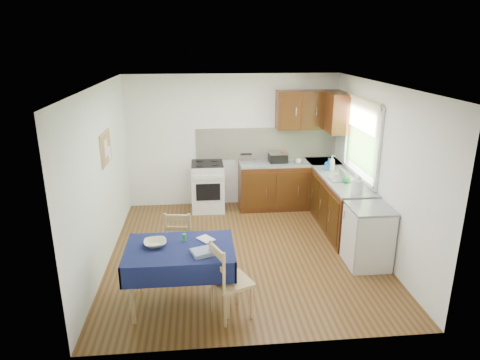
{
  "coord_description": "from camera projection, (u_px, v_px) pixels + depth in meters",
  "views": [
    {
      "loc": [
        -0.62,
        -5.82,
        3.08
      ],
      "look_at": [
        -0.04,
        0.23,
        1.08
      ],
      "focal_mm": 32.0,
      "sensor_mm": 36.0,
      "label": 1
    }
  ],
  "objects": [
    {
      "name": "toaster",
      "position": [
        246.0,
        159.0,
        7.91
      ],
      "size": [
        0.24,
        0.15,
        0.19
      ],
      "rotation": [
        0.0,
        0.0,
        -0.21
      ],
      "color": "#B5B5BA",
      "rests_on": "worktop_back"
    },
    {
      "name": "chair_far",
      "position": [
        180.0,
        238.0,
        5.88
      ],
      "size": [
        0.45,
        0.45,
        0.9
      ],
      "rotation": [
        0.0,
        0.0,
        3.0
      ],
      "color": "tan",
      "rests_on": "ground"
    },
    {
      "name": "cup",
      "position": [
        298.0,
        161.0,
        7.9
      ],
      "size": [
        0.15,
        0.15,
        0.09
      ],
      "primitive_type": "imported",
      "rotation": [
        0.0,
        0.0,
        -0.4
      ],
      "color": "silver",
      "rests_on": "worktop_back"
    },
    {
      "name": "soap_bottle_c",
      "position": [
        346.0,
        178.0,
        6.82
      ],
      "size": [
        0.15,
        0.15,
        0.16
      ],
      "primitive_type": "imported",
      "rotation": [
        0.0,
        0.0,
        3.33
      ],
      "color": "green",
      "rests_on": "worktop_right"
    },
    {
      "name": "corkboard",
      "position": [
        106.0,
        148.0,
        6.13
      ],
      "size": [
        0.04,
        0.62,
        0.47
      ],
      "color": "tan",
      "rests_on": "wall_left"
    },
    {
      "name": "worktop_right",
      "position": [
        343.0,
        181.0,
        7.02
      ],
      "size": [
        0.6,
        1.7,
        0.04
      ],
      "primitive_type": "cube",
      "color": "slate",
      "rests_on": "base_cabinets"
    },
    {
      "name": "worktop_back",
      "position": [
        290.0,
        163.0,
        8.05
      ],
      "size": [
        1.9,
        0.6,
        0.04
      ],
      "primitive_type": "cube",
      "color": "slate",
      "rests_on": "base_cabinets"
    },
    {
      "name": "dining_table",
      "position": [
        180.0,
        255.0,
        5.03
      ],
      "size": [
        1.27,
        0.86,
        0.77
      ],
      "rotation": [
        0.0,
        0.0,
        -0.17
      ],
      "color": "#0F1A3F",
      "rests_on": "ground"
    },
    {
      "name": "plate_bowl",
      "position": [
        155.0,
        243.0,
        5.03
      ],
      "size": [
        0.3,
        0.3,
        0.06
      ],
      "primitive_type": "imported",
      "rotation": [
        0.0,
        0.0,
        0.14
      ],
      "color": "beige",
      "rests_on": "dining_table"
    },
    {
      "name": "wall_back",
      "position": [
        233.0,
        141.0,
        8.12
      ],
      "size": [
        4.0,
        0.02,
        2.5
      ],
      "primitive_type": "cube",
      "color": "white",
      "rests_on": "ground"
    },
    {
      "name": "tea_towel",
      "position": [
        204.0,
        252.0,
        4.84
      ],
      "size": [
        0.32,
        0.29,
        0.05
      ],
      "primitive_type": "cube",
      "rotation": [
        0.0,
        0.0,
        0.35
      ],
      "color": "navy",
      "rests_on": "dining_table"
    },
    {
      "name": "dish_rack",
      "position": [
        342.0,
        178.0,
        6.99
      ],
      "size": [
        0.41,
        0.31,
        0.19
      ],
      "rotation": [
        0.0,
        0.0,
        -0.31
      ],
      "color": "gray",
      "rests_on": "worktop_right"
    },
    {
      "name": "sandwich_press",
      "position": [
        278.0,
        157.0,
        7.99
      ],
      "size": [
        0.33,
        0.29,
        0.19
      ],
      "rotation": [
        0.0,
        0.0,
        0.03
      ],
      "color": "black",
      "rests_on": "worktop_back"
    },
    {
      "name": "book",
      "position": [
        201.0,
        241.0,
        5.14
      ],
      "size": [
        0.24,
        0.25,
        0.02
      ],
      "primitive_type": "imported",
      "rotation": [
        0.0,
        0.0,
        0.65
      ],
      "color": "white",
      "rests_on": "dining_table"
    },
    {
      "name": "sauce_bottle",
      "position": [
        282.0,
        157.0,
        7.94
      ],
      "size": [
        0.05,
        0.05,
        0.21
      ],
      "primitive_type": "cylinder",
      "color": "red",
      "rests_on": "worktop_back"
    },
    {
      "name": "wall_front",
      "position": [
        267.0,
        238.0,
        4.15
      ],
      "size": [
        4.0,
        0.02,
        2.5
      ],
      "primitive_type": "cube",
      "color": "white",
      "rests_on": "ground"
    },
    {
      "name": "yellow_packet",
      "position": [
        280.0,
        155.0,
        8.15
      ],
      "size": [
        0.13,
        0.09,
        0.16
      ],
      "primitive_type": "cube",
      "rotation": [
        0.0,
        0.0,
        0.04
      ],
      "color": "gold",
      "rests_on": "worktop_back"
    },
    {
      "name": "fridge",
      "position": [
        368.0,
        237.0,
        6.02
      ],
      "size": [
        0.58,
        0.6,
        0.89
      ],
      "color": "silver",
      "rests_on": "ground"
    },
    {
      "name": "chair_near",
      "position": [
        228.0,
        279.0,
        4.86
      ],
      "size": [
        0.54,
        0.54,
        0.93
      ],
      "rotation": [
        0.0,
        0.0,
        1.97
      ],
      "color": "tan",
      "rests_on": "ground"
    },
    {
      "name": "upper_cabinets",
      "position": [
        317.0,
        111.0,
        7.79
      ],
      "size": [
        1.2,
        0.85,
        0.7
      ],
      "color": "black",
      "rests_on": "wall_back"
    },
    {
      "name": "base_cabinets",
      "position": [
        312.0,
        194.0,
        7.7
      ],
      "size": [
        1.9,
        2.3,
        0.86
      ],
      "color": "black",
      "rests_on": "ground"
    },
    {
      "name": "spice_jar",
      "position": [
        184.0,
        237.0,
        5.15
      ],
      "size": [
        0.04,
        0.04,
        0.09
      ],
      "primitive_type": "cylinder",
      "color": "green",
      "rests_on": "dining_table"
    },
    {
      "name": "worktop_corner",
      "position": [
        323.0,
        162.0,
        8.11
      ],
      "size": [
        0.6,
        0.6,
        0.04
      ],
      "primitive_type": "cube",
      "color": "slate",
      "rests_on": "base_cabinets"
    },
    {
      "name": "wall_right",
      "position": [
        379.0,
        170.0,
        6.32
      ],
      "size": [
        0.02,
        4.2,
        2.5
      ],
      "primitive_type": "cube",
      "color": "white",
      "rests_on": "ground"
    },
    {
      "name": "splashback",
      "position": [
        267.0,
        143.0,
        8.18
      ],
      "size": [
        2.7,
        0.02,
        0.6
      ],
      "primitive_type": "cube",
      "color": "white",
      "rests_on": "wall_back"
    },
    {
      "name": "floor",
      "position": [
        244.0,
        252.0,
        6.52
      ],
      "size": [
        4.2,
        4.2,
        0.0
      ],
      "primitive_type": "plane",
      "color": "#472B13",
      "rests_on": "ground"
    },
    {
      "name": "soap_bottle_b",
      "position": [
        328.0,
        164.0,
        7.49
      ],
      "size": [
        0.14,
        0.14,
        0.21
      ],
      "primitive_type": "imported",
      "rotation": [
        0.0,
        0.0,
        2.45
      ],
      "color": "#1E56AF",
      "rests_on": "worktop_right"
    },
    {
      "name": "kettle",
      "position": [
        357.0,
        185.0,
        6.34
      ],
      "size": [
        0.17,
        0.17,
        0.29
      ],
      "color": "silver",
      "rests_on": "worktop_right"
    },
    {
      "name": "window",
      "position": [
        362.0,
        133.0,
        6.85
      ],
      "size": [
        0.04,
        1.48,
        1.26
      ],
      "color": "#345A25",
      "rests_on": "wall_right"
    },
    {
      "name": "soap_bottle_a",
      "position": [
        332.0,
        163.0,
        7.45
      ],
      "size": [
        0.15,
        0.15,
        0.27
      ],
      "primitive_type": "imported",
      "rotation": [
        0.0,
        0.0,
        0.92
      ],
      "color": "silver",
      "rests_on": "worktop_right"
    },
    {
      "name": "stove",
      "position": [
        208.0,
        186.0,
        8.04
      ],
      "size": [
        0.6,
        0.61,
        0.92
      ],
      "color": "silver",
      "rests_on": "ground"
    },
    {
      "name": "wall_left",
      "position": [
        102.0,
        178.0,
        5.95
      ],
      "size": [
        0.02,
        4.2,
        2.5
      ],
      "primitive_type": "cube",
      "color": "white",
      "rests_on": "ground"
    },
    {
      "name": "ceiling",
      "position": [
        245.0,
        85.0,
        5.74
      ],
      "size": [
        4.0,
        4.2,
        0.02
      ],
      "primitive_type": "cube",
      "color": "white",
      "rests_on": "wall_back"
    }
  ]
}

